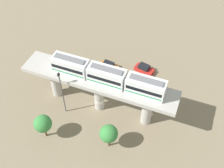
{
  "coord_description": "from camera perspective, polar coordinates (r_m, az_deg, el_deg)",
  "views": [
    {
      "loc": [
        -29.96,
        -14.3,
        43.27
      ],
      "look_at": [
        2.5,
        -1.62,
        4.75
      ],
      "focal_mm": 43.99,
      "sensor_mm": 36.0,
      "label": 1
    }
  ],
  "objects": [
    {
      "name": "signal_post",
      "position": [
        50.11,
        -10.33,
        -1.6
      ],
      "size": [
        0.44,
        0.28,
        10.52
      ],
      "color": "#4C4C51",
      "rests_on": "ground"
    },
    {
      "name": "tree_mid_lot",
      "position": [
        49.08,
        -14.19,
        -8.0
      ],
      "size": [
        3.17,
        3.17,
        5.36
      ],
      "color": "brown",
      "rests_on": "ground"
    },
    {
      "name": "viaduct",
      "position": [
        49.94,
        -2.78,
        -0.54
      ],
      "size": [
        5.2,
        28.85,
        7.92
      ],
      "color": "#B7B2AA",
      "rests_on": "ground"
    },
    {
      "name": "train",
      "position": [
        46.93,
        -1.11,
        1.74
      ],
      "size": [
        2.64,
        20.5,
        3.24
      ],
      "color": "white",
      "rests_on": "viaduct"
    },
    {
      "name": "parked_car_red",
      "position": [
        60.87,
        6.71,
        3.13
      ],
      "size": [
        2.68,
        4.49,
        1.76
      ],
      "rotation": [
        0.0,
        0.0,
        -0.22
      ],
      "color": "red",
      "rests_on": "ground"
    },
    {
      "name": "parked_car_silver",
      "position": [
        60.1,
        -5.69,
        2.52
      ],
      "size": [
        1.91,
        4.25,
        1.76
      ],
      "rotation": [
        0.0,
        0.0,
        -0.03
      ],
      "color": "#B2B5BA",
      "rests_on": "ground"
    },
    {
      "name": "parked_car_orange",
      "position": [
        61.03,
        -0.71,
        3.68
      ],
      "size": [
        2.29,
        4.39,
        1.76
      ],
      "rotation": [
        0.0,
        0.0,
        -0.12
      ],
      "color": "orange",
      "rests_on": "ground"
    },
    {
      "name": "tree_near_viaduct",
      "position": [
        46.54,
        -0.68,
        -10.3
      ],
      "size": [
        3.16,
        3.16,
        5.34
      ],
      "color": "brown",
      "rests_on": "ground"
    },
    {
      "name": "ground_plane",
      "position": [
        54.54,
        -2.55,
        -4.71
      ],
      "size": [
        120.0,
        120.0,
        0.0
      ],
      "primitive_type": "plane",
      "color": "#84755B"
    }
  ]
}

